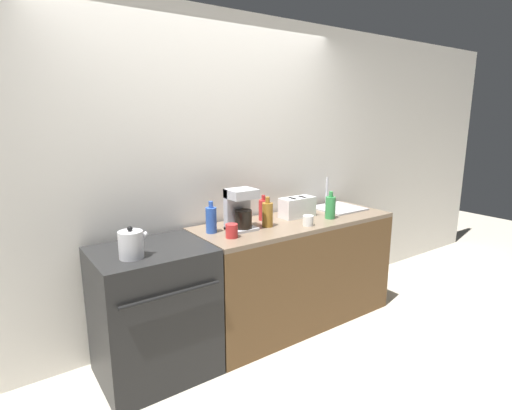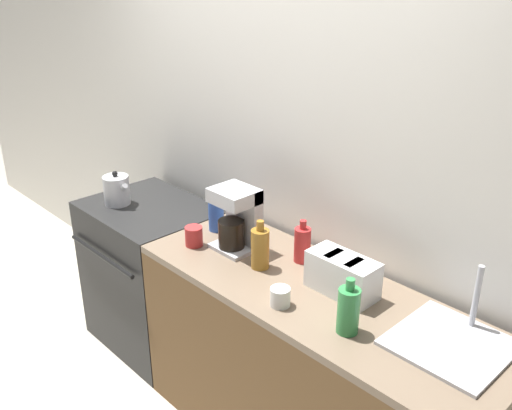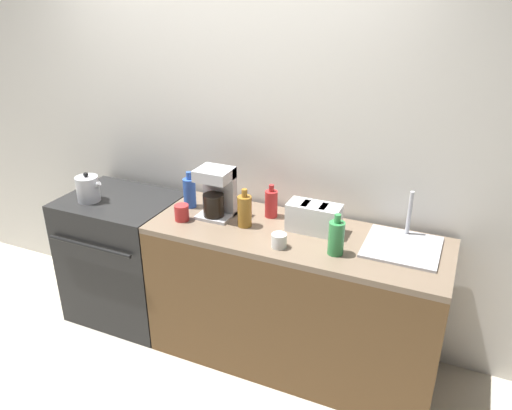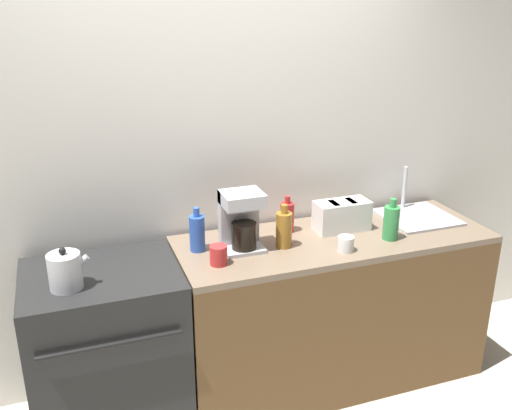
# 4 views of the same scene
# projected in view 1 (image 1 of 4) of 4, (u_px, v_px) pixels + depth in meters

# --- Properties ---
(ground_plane) EXTENTS (12.00, 12.00, 0.00)m
(ground_plane) POSITION_uv_depth(u_px,v_px,m) (256.00, 361.00, 2.98)
(ground_plane) COLOR beige
(wall_back) EXTENTS (8.00, 0.05, 2.60)m
(wall_back) POSITION_uv_depth(u_px,v_px,m) (207.00, 177.00, 3.25)
(wall_back) COLOR silver
(wall_back) RESTS_ON ground_plane
(stove) EXTENTS (0.77, 0.65, 0.92)m
(stove) POSITION_uv_depth(u_px,v_px,m) (154.00, 311.00, 2.76)
(stove) COLOR black
(stove) RESTS_ON ground_plane
(counter_block) EXTENTS (1.79, 0.64, 0.92)m
(counter_block) POSITION_uv_depth(u_px,v_px,m) (294.00, 271.00, 3.49)
(counter_block) COLOR brown
(counter_block) RESTS_ON ground_plane
(kettle) EXTENTS (0.19, 0.15, 0.21)m
(kettle) POSITION_uv_depth(u_px,v_px,m) (131.00, 244.00, 2.47)
(kettle) COLOR silver
(kettle) RESTS_ON stove
(toaster) EXTENTS (0.31, 0.15, 0.17)m
(toaster) POSITION_uv_depth(u_px,v_px,m) (297.00, 207.00, 3.48)
(toaster) COLOR white
(toaster) RESTS_ON counter_block
(coffee_maker) EXTENTS (0.21, 0.19, 0.32)m
(coffee_maker) POSITION_uv_depth(u_px,v_px,m) (240.00, 208.00, 3.07)
(coffee_maker) COLOR #B7B7BC
(coffee_maker) RESTS_ON counter_block
(sink_tray) EXTENTS (0.41, 0.40, 0.28)m
(sink_tray) POSITION_uv_depth(u_px,v_px,m) (338.00, 207.00, 3.79)
(sink_tray) COLOR #B7B7BC
(sink_tray) RESTS_ON counter_block
(bottle_red) EXTENTS (0.08, 0.08, 0.21)m
(bottle_red) POSITION_uv_depth(u_px,v_px,m) (263.00, 210.00, 3.37)
(bottle_red) COLOR #B72828
(bottle_red) RESTS_ON counter_block
(bottle_blue) EXTENTS (0.08, 0.08, 0.24)m
(bottle_blue) POSITION_uv_depth(u_px,v_px,m) (211.00, 220.00, 3.00)
(bottle_blue) COLOR #2D56B7
(bottle_blue) RESTS_ON counter_block
(bottle_amber) EXTENTS (0.09, 0.09, 0.24)m
(bottle_amber) POSITION_uv_depth(u_px,v_px,m) (267.00, 214.00, 3.17)
(bottle_amber) COLOR #9E6B23
(bottle_amber) RESTS_ON counter_block
(bottle_green) EXTENTS (0.09, 0.09, 0.24)m
(bottle_green) POSITION_uv_depth(u_px,v_px,m) (330.00, 207.00, 3.42)
(bottle_green) COLOR #338C47
(bottle_green) RESTS_ON counter_block
(cup_red) EXTENTS (0.09, 0.09, 0.10)m
(cup_red) POSITION_uv_depth(u_px,v_px,m) (232.00, 231.00, 2.89)
(cup_red) COLOR red
(cup_red) RESTS_ON counter_block
(cup_white) EXTENTS (0.09, 0.09, 0.08)m
(cup_white) POSITION_uv_depth(u_px,v_px,m) (308.00, 221.00, 3.21)
(cup_white) COLOR white
(cup_white) RESTS_ON counter_block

